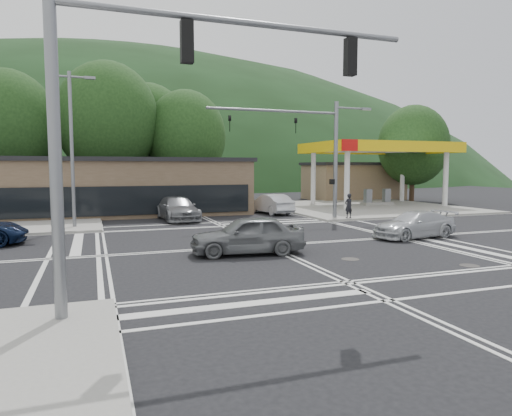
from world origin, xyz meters
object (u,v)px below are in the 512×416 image
object	(u,v)px
car_queue_b	(212,200)
pedestrian	(349,206)
car_silver_east	(414,225)
car_grey_center	(247,235)
car_queue_a	(271,204)
car_northbound	(177,209)

from	to	relation	value
car_queue_b	pedestrian	size ratio (longest dim) A/B	2.90
car_silver_east	car_grey_center	bearing A→B (deg)	-89.21
car_grey_center	car_queue_a	xyz separation A→B (m)	(6.96, 14.92, -0.04)
car_grey_center	car_queue_b	world-z (taller)	car_queue_b
car_grey_center	car_silver_east	xyz separation A→B (m)	(9.46, 1.30, -0.13)
car_grey_center	car_queue_b	bearing A→B (deg)	176.75
car_silver_east	car_queue_a	xyz separation A→B (m)	(-2.50, 13.62, 0.09)
car_queue_a	car_grey_center	bearing A→B (deg)	56.76
car_silver_east	car_queue_b	world-z (taller)	car_queue_b
car_silver_east	car_queue_a	bearing A→B (deg)	-176.64
car_queue_b	car_northbound	size ratio (longest dim) A/B	0.88
car_queue_b	car_northbound	distance (m)	8.25
car_queue_a	car_northbound	distance (m)	7.80
car_queue_b	car_northbound	xyz separation A→B (m)	(-4.17, -7.11, -0.02)
car_grey_center	car_northbound	distance (m)	13.04
car_queue_b	pedestrian	bearing A→B (deg)	130.27
car_silver_east	pedestrian	distance (m)	7.85
car_queue_a	car_northbound	size ratio (longest dim) A/B	0.84
car_silver_east	pedestrian	bearing A→B (deg)	166.66
car_queue_a	pedestrian	xyz separation A→B (m)	(3.36, -5.82, 0.22)
car_northbound	car_silver_east	bearing A→B (deg)	-52.81
car_queue_b	pedestrian	world-z (taller)	pedestrian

